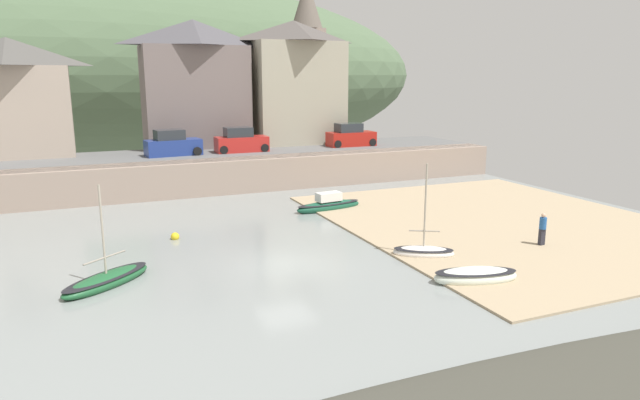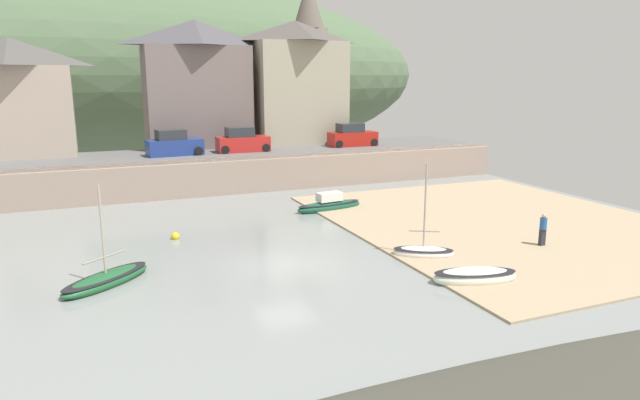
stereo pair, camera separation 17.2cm
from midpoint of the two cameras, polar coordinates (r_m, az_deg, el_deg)
ground at (r=18.28m, az=11.03°, el=-14.31°), size 48.00×41.00×0.61m
quay_seawall at (r=41.81m, az=-11.77°, el=2.58°), size 48.00×9.40×2.40m
hillside_backdrop at (r=78.36m, az=-19.25°, el=11.80°), size 80.00×44.00×23.93m
waterfront_building_left at (r=48.37m, az=-28.73°, el=9.13°), size 8.31×6.05×8.67m
waterfront_building_centre at (r=49.02m, az=-12.55°, el=11.40°), size 8.82×4.49×10.39m
waterfront_building_right at (r=51.39m, az=-2.72°, el=11.81°), size 8.11×6.24×10.62m
church_with_spire at (r=56.17m, az=-1.40°, el=14.27°), size 3.00×3.00×15.00m
sailboat_far_left at (r=24.24m, az=15.21°, el=-7.44°), size 3.74×2.20×0.84m
sailboat_white_hull at (r=27.05m, az=10.22°, el=-5.15°), size 3.02×2.38×4.57m
sailboat_blue_trim at (r=24.74m, az=-20.90°, el=-7.53°), size 4.11×3.65×4.29m
rowboat_small_beached at (r=35.71m, az=0.74°, el=-0.51°), size 4.62×1.66×1.30m
parked_car_near_slipway at (r=44.40m, az=-14.76°, el=5.41°), size 4.26×2.13×1.95m
parked_car_by_wall at (r=45.48m, az=-8.09°, el=5.85°), size 4.10×1.82×1.95m
parked_car_end_of_row at (r=48.88m, az=3.00°, el=6.41°), size 4.10×1.82×1.95m
person_on_slipway at (r=29.97m, az=21.38°, el=-2.61°), size 0.34×0.34×1.62m
mooring_buoy at (r=30.41m, az=-14.57°, el=-3.60°), size 0.44×0.44×0.44m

